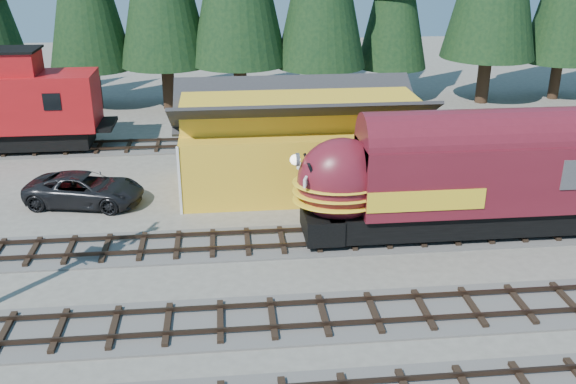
{
  "coord_description": "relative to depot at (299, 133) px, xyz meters",
  "views": [
    {
      "loc": [
        -3.79,
        -20.88,
        12.63
      ],
      "look_at": [
        -1.23,
        4.0,
        2.37
      ],
      "focal_mm": 40.0,
      "sensor_mm": 36.0,
      "label": 1
    }
  ],
  "objects": [
    {
      "name": "track_siding",
      "position": [
        10.0,
        -6.5,
        -2.9
      ],
      "size": [
        68.0,
        3.2,
        0.33
      ],
      "color": "#4C4947",
      "rests_on": "ground"
    },
    {
      "name": "caboose",
      "position": [
        -16.91,
        7.5,
        -0.13
      ],
      "size": [
        11.14,
        3.23,
        5.79
      ],
      "color": "black",
      "rests_on": "ground"
    },
    {
      "name": "locomotive",
      "position": [
        6.62,
        -6.5,
        -0.43
      ],
      "size": [
        15.89,
        3.16,
        4.32
      ],
      "color": "black",
      "rests_on": "ground"
    },
    {
      "name": "depot",
      "position": [
        0.0,
        0.0,
        0.0
      ],
      "size": [
        12.8,
        7.0,
        5.3
      ],
      "color": "gold",
      "rests_on": "ground"
    },
    {
      "name": "pickup_truck_a",
      "position": [
        -10.75,
        -1.3,
        -2.17
      ],
      "size": [
        6.12,
        3.72,
        1.59
      ],
      "primitive_type": "imported",
      "rotation": [
        0.0,
        0.0,
        1.37
      ],
      "color": "black",
      "rests_on": "ground"
    },
    {
      "name": "ground",
      "position": [
        0.0,
        -10.5,
        -2.96
      ],
      "size": [
        120.0,
        120.0,
        0.0
      ],
      "primitive_type": "plane",
      "color": "#6B665B",
      "rests_on": "ground"
    },
    {
      "name": "track_spur",
      "position": [
        -10.0,
        7.5,
        -2.9
      ],
      "size": [
        32.0,
        3.2,
        0.33
      ],
      "color": "#4C4947",
      "rests_on": "ground"
    }
  ]
}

